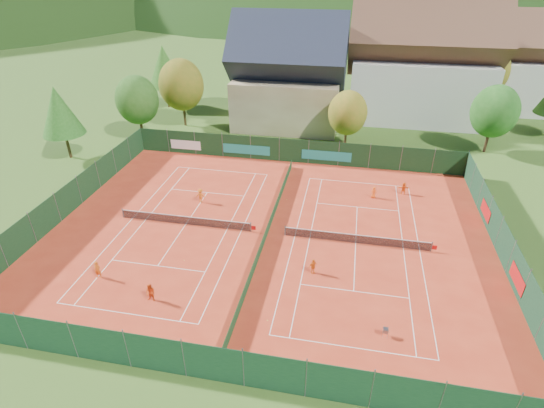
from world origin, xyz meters
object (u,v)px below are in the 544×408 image
(hotel_block_a, at_px, (421,70))
(player_right_near, at_px, (313,266))
(player_right_far_b, at_px, (404,188))
(player_left_near, at_px, (98,270))
(hotel_block_b, at_px, (505,68))
(player_right_far_a, at_px, (374,192))
(player_left_far, at_px, (201,196))
(ball_hopper, at_px, (386,330))
(chalet, at_px, (289,79))
(player_left_mid, at_px, (151,293))

(hotel_block_a, height_order, player_right_near, hotel_block_a)
(player_right_far_b, bearing_deg, player_left_near, 34.53)
(player_right_near, bearing_deg, hotel_block_b, 23.54)
(player_left_near, bearing_deg, player_right_far_b, 32.68)
(player_left_near, relative_size, player_right_far_a, 1.17)
(player_left_near, xyz_separation_m, player_right_far_a, (21.56, 17.31, -0.11))
(hotel_block_a, xyz_separation_m, player_right_far_a, (-6.38, -27.32, -6.73))
(player_right_far_a, bearing_deg, hotel_block_a, -97.08)
(player_left_near, relative_size, player_left_far, 1.00)
(hotel_block_a, relative_size, player_right_near, 15.93)
(ball_hopper, bearing_deg, chalet, 108.02)
(hotel_block_b, xyz_separation_m, player_left_near, (-41.95, -52.63, -5.86))
(chalet, xyz_separation_m, player_right_far_b, (15.75, -19.86, -5.94))
(ball_hopper, height_order, player_right_near, player_right_near)
(hotel_block_a, distance_m, ball_hopper, 47.35)
(player_left_far, bearing_deg, player_left_near, 68.85)
(player_right_near, bearing_deg, player_right_far_b, 22.64)
(player_right_far_b, bearing_deg, player_right_near, 58.99)
(player_left_mid, height_order, player_left_far, player_left_mid)
(player_left_far, height_order, player_right_near, player_left_far)
(hotel_block_b, bearing_deg, player_left_mid, -124.04)
(hotel_block_a, relative_size, player_left_near, 14.19)
(hotel_block_a, height_order, player_left_near, hotel_block_a)
(hotel_block_a, xyz_separation_m, player_left_near, (-27.95, -44.63, -6.62))
(player_left_mid, bearing_deg, player_left_near, 171.24)
(hotel_block_a, height_order, hotel_block_b, hotel_block_a)
(ball_hopper, bearing_deg, player_left_mid, 179.38)
(chalet, bearing_deg, player_right_far_a, -59.39)
(hotel_block_a, height_order, player_right_far_b, hotel_block_a)
(chalet, height_order, ball_hopper, chalet)
(player_left_far, xyz_separation_m, player_right_near, (12.66, -9.21, -0.08))
(chalet, relative_size, player_right_far_a, 12.50)
(hotel_block_a, distance_m, player_right_far_b, 26.91)
(hotel_block_a, distance_m, player_right_far_a, 28.86)
(hotel_block_b, height_order, player_left_near, hotel_block_b)
(hotel_block_b, xyz_separation_m, player_right_far_a, (-20.38, -35.32, -5.97))
(player_right_far_a, bearing_deg, player_left_mid, 55.41)
(hotel_block_a, distance_m, player_left_far, 40.25)
(chalet, bearing_deg, hotel_block_a, 17.53)
(chalet, distance_m, player_right_far_b, 26.03)
(chalet, height_order, hotel_block_a, hotel_block_a)
(player_left_near, xyz_separation_m, player_right_near, (16.63, 3.78, -0.08))
(hotel_block_b, height_order, player_right_far_a, hotel_block_b)
(player_right_near, xyz_separation_m, player_right_far_a, (4.93, 13.52, -0.03))
(player_left_far, bearing_deg, player_right_near, 139.81)
(chalet, xyz_separation_m, player_left_mid, (-3.69, -40.31, -5.86))
(player_left_near, bearing_deg, player_right_far_a, 34.19)
(player_right_far_a, bearing_deg, player_right_far_b, -148.89)
(player_left_mid, relative_size, player_left_far, 1.01)
(ball_hopper, distance_m, player_left_mid, 16.86)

